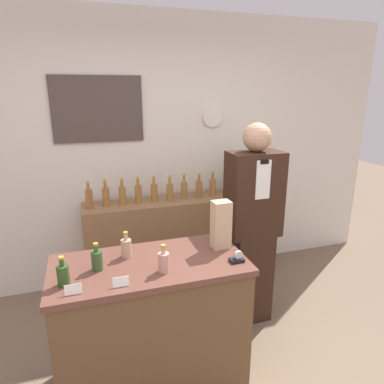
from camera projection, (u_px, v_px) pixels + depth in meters
name	position (u px, v px, depth m)	size (l,w,h in m)	color
back_wall	(153.00, 153.00, 3.49)	(5.20, 0.09, 2.70)	silver
back_shelf	(182.00, 240.00, 3.59)	(1.95, 0.37, 0.91)	#8E6642
display_counter	(152.00, 324.00, 2.30)	(1.24, 0.61, 0.92)	brown
shopkeeper	(252.00, 227.00, 2.87)	(0.44, 0.27, 1.73)	#331E14
potted_plant	(247.00, 172.00, 3.60)	(0.31, 0.31, 0.41)	#4C3D2D
paper_bag	(221.00, 225.00, 2.34)	(0.13, 0.10, 0.34)	tan
tape_dispenser	(237.00, 258.00, 2.18)	(0.09, 0.06, 0.07)	black
price_card_left	(73.00, 289.00, 1.83)	(0.09, 0.02, 0.06)	white
price_card_right	(121.00, 282.00, 1.90)	(0.09, 0.02, 0.06)	white
counter_bottle_0	(63.00, 275.00, 1.90)	(0.07, 0.07, 0.18)	#2C4A1F
counter_bottle_1	(97.00, 260.00, 2.07)	(0.07, 0.07, 0.18)	#33522A
counter_bottle_2	(126.00, 248.00, 2.23)	(0.07, 0.07, 0.18)	tan
counter_bottle_3	(164.00, 262.00, 2.05)	(0.07, 0.07, 0.18)	tan
shelf_bottle_0	(89.00, 198.00, 3.16)	(0.07, 0.07, 0.26)	#9B6335
shelf_bottle_1	(106.00, 196.00, 3.23)	(0.07, 0.07, 0.26)	#A56734
shelf_bottle_2	(122.00, 195.00, 3.27)	(0.07, 0.07, 0.26)	olive
shelf_bottle_3	(138.00, 193.00, 3.32)	(0.07, 0.07, 0.26)	#A46835
shelf_bottle_4	(154.00, 192.00, 3.36)	(0.07, 0.07, 0.26)	#A26B36
shelf_bottle_5	(170.00, 191.00, 3.38)	(0.07, 0.07, 0.26)	#A1723E
shelf_bottle_6	(184.00, 189.00, 3.45)	(0.07, 0.07, 0.26)	#9D723F
shelf_bottle_7	(199.00, 188.00, 3.48)	(0.07, 0.07, 0.26)	#A3673A
shelf_bottle_8	(213.00, 187.00, 3.54)	(0.07, 0.07, 0.26)	#A36D38
shelf_bottle_9	(227.00, 186.00, 3.57)	(0.07, 0.07, 0.26)	#99663A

